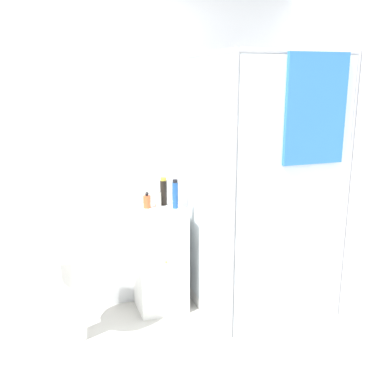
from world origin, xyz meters
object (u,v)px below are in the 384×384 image
(shampoo_bottle_tall_black, at_px, (164,192))
(lotion_bottle_white, at_px, (158,199))
(sink, at_px, (71,260))
(shampoo_bottle_blue, at_px, (175,194))
(soap_dispenser, at_px, (147,202))

(shampoo_bottle_tall_black, distance_m, lotion_bottle_white, 0.08)
(lotion_bottle_white, bearing_deg, sink, -159.10)
(shampoo_bottle_tall_black, xyz_separation_m, shampoo_bottle_blue, (0.06, -0.12, 0.00))
(sink, xyz_separation_m, shampoo_bottle_blue, (0.82, 0.18, 0.36))
(sink, bearing_deg, shampoo_bottle_blue, 12.25)
(shampoo_bottle_blue, bearing_deg, lotion_bottle_white, 141.52)
(sink, relative_size, lotion_bottle_white, 6.73)
(sink, bearing_deg, soap_dispenser, 22.82)
(shampoo_bottle_tall_black, bearing_deg, sink, -158.50)
(soap_dispenser, bearing_deg, shampoo_bottle_tall_black, 15.74)
(soap_dispenser, xyz_separation_m, shampoo_bottle_blue, (0.21, -0.08, 0.06))
(sink, relative_size, shampoo_bottle_tall_black, 4.30)
(shampoo_bottle_tall_black, bearing_deg, shampoo_bottle_blue, -63.78)
(soap_dispenser, bearing_deg, sink, -157.18)
(sink, relative_size, shampoo_bottle_blue, 4.18)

